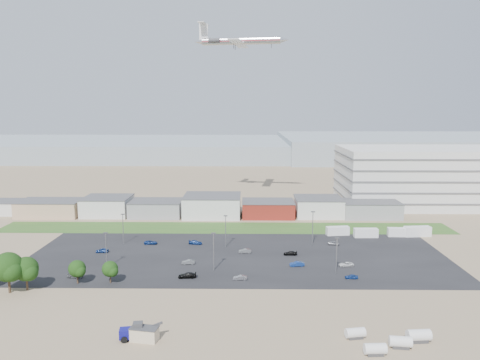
{
  "coord_description": "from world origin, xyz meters",
  "views": [
    {
      "loc": [
        7.51,
        -109.86,
        42.21
      ],
      "look_at": [
        5.66,
        22.0,
        21.89
      ],
      "focal_mm": 35.0,
      "sensor_mm": 36.0,
      "label": 1
    }
  ],
  "objects_px": {
    "parked_car_4": "(188,262)",
    "parked_car_10": "(75,276)",
    "airliner": "(241,41)",
    "parked_car_0": "(346,264)",
    "telehandler": "(133,331)",
    "parked_car_2": "(351,277)",
    "parked_car_13": "(240,278)",
    "parked_car_1": "(297,264)",
    "parked_car_7": "(245,251)",
    "parked_car_6": "(195,242)",
    "parked_car_12": "(290,253)",
    "parked_car_9": "(151,242)",
    "box_trailer_a": "(338,231)",
    "storage_tank_nw": "(355,333)",
    "portable_shed": "(144,334)",
    "parked_car_8": "(334,243)",
    "parked_car_3": "(187,275)",
    "parked_car_5": "(102,250)"
  },
  "relations": [
    {
      "from": "parked_car_6",
      "to": "parked_car_10",
      "type": "relative_size",
      "value": 1.06
    },
    {
      "from": "parked_car_0",
      "to": "parked_car_8",
      "type": "bearing_deg",
      "value": 171.11
    },
    {
      "from": "parked_car_9",
      "to": "telehandler",
      "type": "bearing_deg",
      "value": -172.8
    },
    {
      "from": "airliner",
      "to": "parked_car_6",
      "type": "bearing_deg",
      "value": -94.21
    },
    {
      "from": "storage_tank_nw",
      "to": "parked_car_1",
      "type": "xyz_separation_m",
      "value": [
        -6.54,
        39.81,
        -0.43
      ]
    },
    {
      "from": "airliner",
      "to": "parked_car_4",
      "type": "relative_size",
      "value": 11.25
    },
    {
      "from": "parked_car_2",
      "to": "parked_car_4",
      "type": "relative_size",
      "value": 0.9
    },
    {
      "from": "parked_car_13",
      "to": "parked_car_9",
      "type": "bearing_deg",
      "value": -139.62
    },
    {
      "from": "parked_car_2",
      "to": "parked_car_5",
      "type": "bearing_deg",
      "value": -103.48
    },
    {
      "from": "parked_car_3",
      "to": "parked_car_6",
      "type": "xyz_separation_m",
      "value": [
        -1.11,
        29.28,
        -0.05
      ]
    },
    {
      "from": "parked_car_2",
      "to": "parked_car_12",
      "type": "bearing_deg",
      "value": -141.22
    },
    {
      "from": "telehandler",
      "to": "parked_car_3",
      "type": "bearing_deg",
      "value": 71.47
    },
    {
      "from": "parked_car_4",
      "to": "parked_car_9",
      "type": "bearing_deg",
      "value": -148.54
    },
    {
      "from": "box_trailer_a",
      "to": "parked_car_0",
      "type": "height_order",
      "value": "box_trailer_a"
    },
    {
      "from": "airliner",
      "to": "parked_car_0",
      "type": "bearing_deg",
      "value": -61.45
    },
    {
      "from": "parked_car_6",
      "to": "parked_car_8",
      "type": "bearing_deg",
      "value": -83.36
    },
    {
      "from": "parked_car_1",
      "to": "parked_car_9",
      "type": "bearing_deg",
      "value": -122.27
    },
    {
      "from": "portable_shed",
      "to": "parked_car_2",
      "type": "height_order",
      "value": "portable_shed"
    },
    {
      "from": "airliner",
      "to": "parked_car_0",
      "type": "distance_m",
      "value": 110.14
    },
    {
      "from": "parked_car_2",
      "to": "parked_car_12",
      "type": "distance_m",
      "value": 23.18
    },
    {
      "from": "box_trailer_a",
      "to": "parked_car_10",
      "type": "distance_m",
      "value": 84.47
    },
    {
      "from": "parked_car_6",
      "to": "parked_car_9",
      "type": "distance_m",
      "value": 14.04
    },
    {
      "from": "parked_car_4",
      "to": "parked_car_10",
      "type": "height_order",
      "value": "parked_car_4"
    },
    {
      "from": "parked_car_5",
      "to": "parked_car_7",
      "type": "distance_m",
      "value": 42.27
    },
    {
      "from": "airliner",
      "to": "parked_car_13",
      "type": "bearing_deg",
      "value": -80.98
    },
    {
      "from": "parked_car_6",
      "to": "storage_tank_nw",
      "type": "bearing_deg",
      "value": -141.99
    },
    {
      "from": "parked_car_0",
      "to": "parked_car_12",
      "type": "distance_m",
      "value": 17.07
    },
    {
      "from": "parked_car_8",
      "to": "parked_car_10",
      "type": "height_order",
      "value": "parked_car_8"
    },
    {
      "from": "airliner",
      "to": "telehandler",
      "type": "bearing_deg",
      "value": -90.16
    },
    {
      "from": "telehandler",
      "to": "storage_tank_nw",
      "type": "distance_m",
      "value": 41.01
    },
    {
      "from": "parked_car_4",
      "to": "parked_car_10",
      "type": "relative_size",
      "value": 0.9
    },
    {
      "from": "parked_car_6",
      "to": "parked_car_12",
      "type": "height_order",
      "value": "parked_car_6"
    },
    {
      "from": "parked_car_2",
      "to": "parked_car_6",
      "type": "bearing_deg",
      "value": -121.69
    },
    {
      "from": "airliner",
      "to": "parked_car_2",
      "type": "xyz_separation_m",
      "value": [
        28.75,
        -89.57,
        -69.45
      ]
    },
    {
      "from": "telehandler",
      "to": "parked_car_1",
      "type": "height_order",
      "value": "telehandler"
    },
    {
      "from": "parked_car_7",
      "to": "portable_shed",
      "type": "bearing_deg",
      "value": -20.81
    },
    {
      "from": "parked_car_1",
      "to": "parked_car_7",
      "type": "xyz_separation_m",
      "value": [
        -14.03,
        11.57,
        -0.05
      ]
    },
    {
      "from": "parked_car_2",
      "to": "parked_car_13",
      "type": "distance_m",
      "value": 27.86
    },
    {
      "from": "parked_car_0",
      "to": "parked_car_9",
      "type": "height_order",
      "value": "parked_car_9"
    },
    {
      "from": "parked_car_4",
      "to": "parked_car_9",
      "type": "height_order",
      "value": "parked_car_4"
    },
    {
      "from": "parked_car_7",
      "to": "parked_car_8",
      "type": "relative_size",
      "value": 1.05
    },
    {
      "from": "parked_car_7",
      "to": "parked_car_9",
      "type": "xyz_separation_m",
      "value": [
        -29.63,
        8.49,
        -0.04
      ]
    },
    {
      "from": "storage_tank_nw",
      "to": "parked_car_9",
      "type": "distance_m",
      "value": 78.14
    },
    {
      "from": "box_trailer_a",
      "to": "parked_car_5",
      "type": "relative_size",
      "value": 2.06
    },
    {
      "from": "portable_shed",
      "to": "parked_car_8",
      "type": "height_order",
      "value": "portable_shed"
    },
    {
      "from": "parked_car_7",
      "to": "parked_car_8",
      "type": "distance_m",
      "value": 28.89
    },
    {
      "from": "telehandler",
      "to": "parked_car_13",
      "type": "bearing_deg",
      "value": 49.86
    },
    {
      "from": "airliner",
      "to": "parked_car_5",
      "type": "height_order",
      "value": "airliner"
    },
    {
      "from": "parked_car_7",
      "to": "parked_car_0",
      "type": "bearing_deg",
      "value": 65.67
    },
    {
      "from": "telehandler",
      "to": "portable_shed",
      "type": "bearing_deg",
      "value": -16.36
    }
  ]
}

